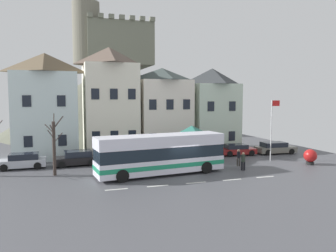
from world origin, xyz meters
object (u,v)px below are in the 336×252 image
(townhouse_03, at_px, (212,109))
(bare_tree_01, at_px, (54,146))
(pedestrian_00, at_px, (193,156))
(parked_car_03, at_px, (237,150))
(parked_car_01, at_px, (77,158))
(pedestrian_02, at_px, (243,161))
(bus_shelter, at_px, (192,132))
(parked_car_04, at_px, (22,161))
(townhouse_01, at_px, (110,101))
(pedestrian_03, at_px, (239,156))
(harbour_buoy, at_px, (310,156))
(parked_car_00, at_px, (188,152))
(public_bench, at_px, (196,153))
(parked_car_02, at_px, (275,148))
(townhouse_00, at_px, (46,106))
(flagpole, at_px, (272,125))
(transit_bus, at_px, (161,155))
(pedestrian_01, at_px, (212,156))
(townhouse_02, at_px, (162,110))
(hilltop_castle, at_px, (117,94))

(townhouse_03, height_order, bare_tree_01, townhouse_03)
(pedestrian_00, bearing_deg, parked_car_03, 31.10)
(parked_car_01, bearing_deg, pedestrian_02, 150.73)
(bus_shelter, xyz_separation_m, parked_car_04, (-15.68, 1.67, -2.32))
(townhouse_01, xyz_separation_m, pedestrian_03, (10.48, -10.56, -5.07))
(harbour_buoy, bearing_deg, pedestrian_00, 167.11)
(parked_car_00, distance_m, public_bench, 0.84)
(bus_shelter, relative_size, pedestrian_03, 2.30)
(parked_car_02, distance_m, parked_car_03, 4.62)
(townhouse_00, xyz_separation_m, pedestrian_02, (16.71, -11.47, -4.62))
(parked_car_01, height_order, pedestrian_00, pedestrian_00)
(pedestrian_00, bearing_deg, flagpole, 1.89)
(transit_bus, bearing_deg, bus_shelter, 37.33)
(parked_car_02, height_order, pedestrian_00, pedestrian_00)
(townhouse_01, bearing_deg, bare_tree_01, -121.94)
(bus_shelter, height_order, pedestrian_01, bus_shelter)
(parked_car_03, bearing_deg, parked_car_04, -173.61)
(townhouse_01, xyz_separation_m, pedestrian_01, (8.30, -9.52, -5.12))
(flagpole, distance_m, bare_tree_01, 20.75)
(bus_shelter, relative_size, pedestrian_00, 2.17)
(transit_bus, height_order, parked_car_02, transit_bus)
(townhouse_01, distance_m, pedestrian_01, 13.63)
(pedestrian_01, bearing_deg, flagpole, 2.56)
(transit_bus, relative_size, pedestrian_02, 6.90)
(townhouse_01, relative_size, flagpole, 1.95)
(public_bench, bearing_deg, townhouse_01, 147.16)
(bus_shelter, distance_m, harbour_buoy, 11.49)
(townhouse_02, xyz_separation_m, parked_car_04, (-14.67, -5.25, -4.22))
(townhouse_00, bearing_deg, public_bench, -17.02)
(public_bench, bearing_deg, transit_bus, -132.49)
(townhouse_01, xyz_separation_m, pedestrian_02, (9.99, -12.24, -5.13))
(pedestrian_02, bearing_deg, pedestrian_03, 73.60)
(parked_car_01, bearing_deg, harbour_buoy, 159.40)
(harbour_buoy, bearing_deg, pedestrian_03, 167.94)
(pedestrian_03, distance_m, public_bench, 5.61)
(townhouse_01, relative_size, bare_tree_01, 2.36)
(parked_car_02, relative_size, public_bench, 2.85)
(public_bench, distance_m, bare_tree_01, 14.76)
(parked_car_01, relative_size, pedestrian_03, 2.65)
(pedestrian_02, relative_size, flagpole, 0.26)
(hilltop_castle, height_order, parked_car_04, hilltop_castle)
(parked_car_01, distance_m, harbour_buoy, 22.17)
(parked_car_03, xyz_separation_m, pedestrian_03, (-2.78, -5.22, 0.30))
(pedestrian_00, xyz_separation_m, pedestrian_01, (1.95, -0.01, -0.15))
(parked_car_02, bearing_deg, flagpole, -126.21)
(parked_car_02, bearing_deg, pedestrian_00, -158.18)
(pedestrian_01, bearing_deg, parked_car_04, 167.11)
(pedestrian_02, bearing_deg, parked_car_01, 154.63)
(townhouse_00, bearing_deg, harbour_buoy, -25.07)
(transit_bus, bearing_deg, pedestrian_02, -11.64)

